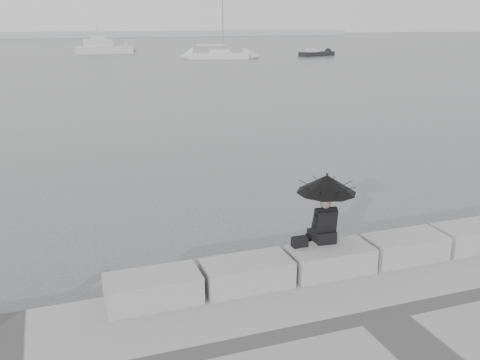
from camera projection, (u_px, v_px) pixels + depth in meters
name	position (u px, v px, depth m)	size (l,w,h in m)	color
ground	(317.00, 284.00, 10.80)	(360.00, 360.00, 0.00)	#484B4D
stone_block_far_left	(153.00, 289.00, 9.08)	(1.60, 0.80, 0.50)	gray
stone_block_left	(247.00, 273.00, 9.63)	(1.60, 0.80, 0.50)	gray
stone_block_centre	(330.00, 260.00, 10.18)	(1.60, 0.80, 0.50)	gray
stone_block_right	(405.00, 247.00, 10.73)	(1.60, 0.80, 0.50)	gray
stone_block_far_right	(473.00, 236.00, 11.28)	(1.60, 0.80, 0.50)	gray
seated_person	(326.00, 193.00, 10.08)	(1.14, 1.14, 1.39)	black
bag	(299.00, 242.00, 10.13)	(0.29, 0.17, 0.19)	black
distant_landmass	(28.00, 35.00, 147.08)	(180.00, 8.00, 2.80)	#A2A5A8
sailboat_right	(219.00, 55.00, 71.37)	(8.13, 4.44, 12.90)	silver
motor_cruiser	(104.00, 48.00, 81.90)	(8.49, 2.89, 4.50)	silver
small_motorboat	(317.00, 54.00, 76.87)	(5.84, 2.99, 1.10)	black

